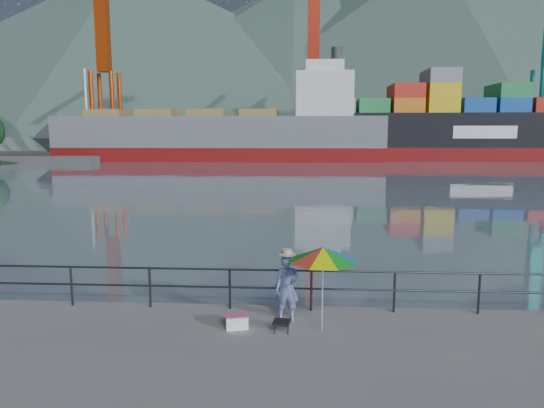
{
  "coord_description": "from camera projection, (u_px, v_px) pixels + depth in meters",
  "views": [
    {
      "loc": [
        2.7,
        -9.7,
        4.3
      ],
      "look_at": [
        1.79,
        6.0,
        2.0
      ],
      "focal_mm": 32.0,
      "sensor_mm": 36.0,
      "label": 1
    }
  ],
  "objects": [
    {
      "name": "beach_umbrella",
      "position": [
        323.0,
        254.0,
        10.43
      ],
      "size": [
        1.99,
        1.99,
        1.88
      ],
      "color": "white",
      "rests_on": "ground"
    },
    {
      "name": "guardrail",
      "position": [
        190.0,
        288.0,
        11.96
      ],
      "size": [
        22.0,
        0.06,
        1.03
      ],
      "color": "#2D3033",
      "rests_on": "ground"
    },
    {
      "name": "bulk_carrier",
      "position": [
        232.0,
        135.0,
        80.8
      ],
      "size": [
        53.84,
        9.32,
        14.5
      ],
      "color": "maroon",
      "rests_on": "ground"
    },
    {
      "name": "fishing_rod",
      "position": [
        284.0,
        307.0,
        12.08
      ],
      "size": [
        0.53,
        1.75,
        1.28
      ],
      "primitive_type": "cylinder",
      "rotation": [
        0.96,
        0.0,
        0.29
      ],
      "color": "black",
      "rests_on": "ground"
    },
    {
      "name": "port_cranes",
      "position": [
        454.0,
        69.0,
        89.25
      ],
      "size": [
        116.0,
        28.0,
        38.4
      ],
      "color": "#C83A0A",
      "rests_on": "ground"
    },
    {
      "name": "container_stacks",
      "position": [
        447.0,
        138.0,
        100.34
      ],
      "size": [
        58.0,
        5.4,
        7.8
      ],
      "color": "#194CA5",
      "rests_on": "ground"
    },
    {
      "name": "container_ship",
      "position": [
        485.0,
        124.0,
        81.8
      ],
      "size": [
        57.46,
        9.58,
        18.1
      ],
      "color": "maroon",
      "rests_on": "ground"
    },
    {
      "name": "harbor_water",
      "position": [
        291.0,
        149.0,
        138.78
      ],
      "size": [
        500.0,
        280.0,
        0.0
      ],
      "primitive_type": "cube",
      "color": "slate",
      "rests_on": "ground"
    },
    {
      "name": "far_dock",
      "position": [
        335.0,
        154.0,
        101.66
      ],
      "size": [
        200.0,
        40.0,
        0.4
      ],
      "primitive_type": "cube",
      "color": "#514F4C",
      "rests_on": "ground"
    },
    {
      "name": "cooler_bag",
      "position": [
        237.0,
        322.0,
        10.77
      ],
      "size": [
        0.54,
        0.43,
        0.28
      ],
      "primitive_type": "cube",
      "rotation": [
        0.0,
        0.0,
        0.24
      ],
      "color": "white",
      "rests_on": "ground"
    },
    {
      "name": "folding_stool",
      "position": [
        282.0,
        326.0,
        10.58
      ],
      "size": [
        0.41,
        0.41,
        0.24
      ],
      "color": "black",
      "rests_on": "ground"
    },
    {
      "name": "mountains",
      "position": [
        385.0,
        60.0,
        208.22
      ],
      "size": [
        600.0,
        332.8,
        80.0
      ],
      "color": "#385147",
      "rests_on": "ground"
    },
    {
      "name": "fisherman",
      "position": [
        287.0,
        288.0,
        11.12
      ],
      "size": [
        0.58,
        0.4,
        1.55
      ],
      "primitive_type": "imported",
      "rotation": [
        0.0,
        0.0,
        0.05
      ],
      "color": "navy",
      "rests_on": "ground"
    }
  ]
}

